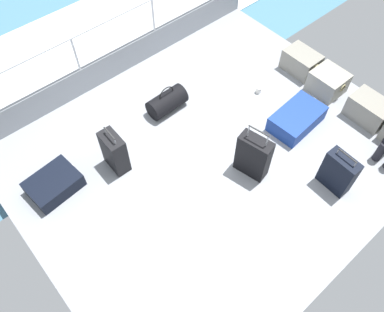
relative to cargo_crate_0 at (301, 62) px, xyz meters
name	(u,v)px	position (x,y,z in m)	size (l,w,h in m)	color
ground_plane	(213,153)	(0.30, -2.18, -0.20)	(4.40, 5.20, 0.06)	gray
gunwale_port	(121,60)	(-1.87, -2.18, 0.05)	(0.06, 5.20, 0.45)	gray
railing_port	(115,31)	(-1.87, -2.18, 0.61)	(0.04, 4.20, 1.02)	silver
sea_wake	(81,44)	(-3.30, -2.18, -0.51)	(12.00, 12.00, 0.01)	teal
cargo_crate_0	(301,62)	(0.00, 0.00, 0.00)	(0.59, 0.39, 0.34)	gray
cargo_crate_1	(328,82)	(0.56, -0.04, 0.00)	(0.53, 0.46, 0.34)	gray
cargo_crate_2	(369,110)	(1.31, -0.05, 0.01)	(0.62, 0.39, 0.35)	gray
suitcase_0	(338,172)	(1.70, -1.36, 0.12)	(0.42, 0.21, 0.67)	black
suitcase_1	(253,156)	(0.85, -2.01, 0.16)	(0.47, 0.29, 0.85)	black
suitcase_2	(297,119)	(0.72, -0.93, -0.04)	(0.54, 0.83, 0.25)	navy
suitcase_3	(115,152)	(-0.39, -3.31, 0.13)	(0.38, 0.22, 0.70)	black
suitcase_4	(54,184)	(-0.62, -4.13, -0.06)	(0.55, 0.69, 0.21)	black
duffel_bag	(167,102)	(-0.74, -2.16, -0.01)	(0.32, 0.59, 0.45)	black
paper_cup	(259,90)	(-0.09, -0.87, -0.12)	(0.08, 0.08, 0.10)	white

